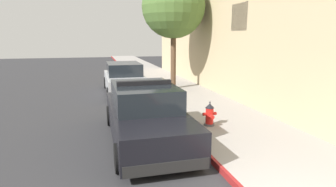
% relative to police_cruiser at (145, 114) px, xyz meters
% --- Properties ---
extents(ground_plane, '(29.65, 60.00, 0.20)m').
position_rel_police_cruiser_xyz_m(ground_plane, '(-3.11, 5.72, -0.84)').
color(ground_plane, '#2B2B2D').
extents(sidewalk_pavement, '(3.27, 60.00, 0.15)m').
position_rel_police_cruiser_xyz_m(sidewalk_pavement, '(2.89, 5.72, -0.67)').
color(sidewalk_pavement, gray).
rests_on(sidewalk_pavement, ground).
extents(curb_painted_edge, '(0.08, 60.00, 0.15)m').
position_rel_police_cruiser_xyz_m(curb_painted_edge, '(1.21, 5.72, -0.67)').
color(curb_painted_edge, maroon).
rests_on(curb_painted_edge, ground).
extents(storefront_building, '(5.80, 27.27, 7.01)m').
position_rel_police_cruiser_xyz_m(storefront_building, '(7.30, 3.29, 2.77)').
color(storefront_building, tan).
rests_on(storefront_building, ground).
extents(police_cruiser, '(1.94, 4.84, 1.68)m').
position_rel_police_cruiser_xyz_m(police_cruiser, '(0.00, 0.00, 0.00)').
color(police_cruiser, black).
rests_on(police_cruiser, ground).
extents(parked_car_silver_ahead, '(1.94, 4.84, 1.56)m').
position_rel_police_cruiser_xyz_m(parked_car_silver_ahead, '(0.16, 7.02, -0.00)').
color(parked_car_silver_ahead, '#B2B5BA').
rests_on(parked_car_silver_ahead, ground).
extents(fire_hydrant, '(0.44, 0.40, 0.76)m').
position_rel_police_cruiser_xyz_m(fire_hydrant, '(2.08, 0.36, -0.25)').
color(fire_hydrant, '#4C4C51').
rests_on(fire_hydrant, sidewalk_pavement).
extents(street_tree, '(3.27, 3.27, 5.90)m').
position_rel_police_cruiser_xyz_m(street_tree, '(2.77, 6.95, 3.65)').
color(street_tree, brown).
rests_on(street_tree, sidewalk_pavement).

